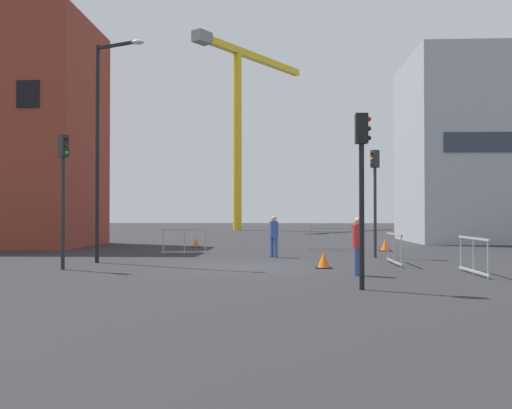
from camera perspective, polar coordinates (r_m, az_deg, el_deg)
name	(u,v)px	position (r m, az deg, el deg)	size (l,w,h in m)	color
ground	(248,267)	(18.39, -0.84, -6.44)	(160.00, 160.00, 0.00)	#28282B
brick_building	(8,134)	(32.75, -24.28, 6.65)	(9.02, 6.87, 12.07)	brown
construction_crane	(240,104)	(59.02, -1.64, 10.30)	(10.88, 15.29, 19.38)	yellow
streetlamp_tall	(103,134)	(20.59, -15.55, 7.05)	(1.93, 0.90, 7.82)	black
traffic_light_near	(375,186)	(22.49, 12.19, 1.89)	(0.38, 0.35, 4.29)	#2D2D30
traffic_light_island	(63,180)	(18.40, -19.28, 2.45)	(0.38, 0.36, 4.24)	#232326
traffic_light_corner	(362,172)	(13.06, 10.89, 3.36)	(0.37, 0.25, 4.10)	black
pedestrian_walking	(274,233)	(22.17, 1.87, -2.99)	(0.34, 0.34, 1.67)	#33519E
pedestrian_waiting	(358,242)	(15.94, 10.50, -3.81)	(0.34, 0.34, 1.66)	#33519E
safety_barrier_mid_span	(184,241)	(24.10, -7.40, -3.78)	(2.01, 0.32, 1.08)	#9EA0A5
safety_barrier_left_run	(333,238)	(26.73, 7.98, -3.49)	(2.37, 0.20, 1.08)	#9EA0A5
safety_barrier_rear	(473,255)	(17.20, 21.55, -4.88)	(0.10, 2.36, 1.08)	#B2B5BA
safety_barrier_front	(394,248)	(19.62, 14.08, -4.41)	(0.07, 2.54, 1.08)	#9EA0A5
traffic_cone_on_verge	(385,245)	(26.60, 13.23, -4.11)	(0.59, 0.59, 0.59)	black
traffic_cone_by_barrier	(196,243)	(29.16, -6.18, -3.95)	(0.47, 0.47, 0.48)	black
traffic_cone_orange	(324,260)	(18.01, 7.01, -5.76)	(0.53, 0.53, 0.54)	black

